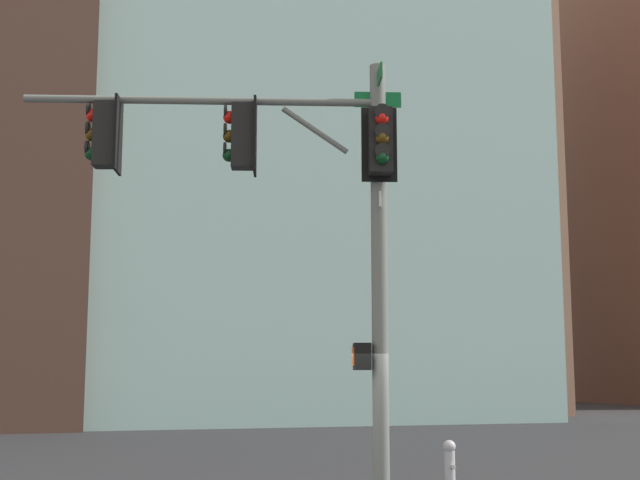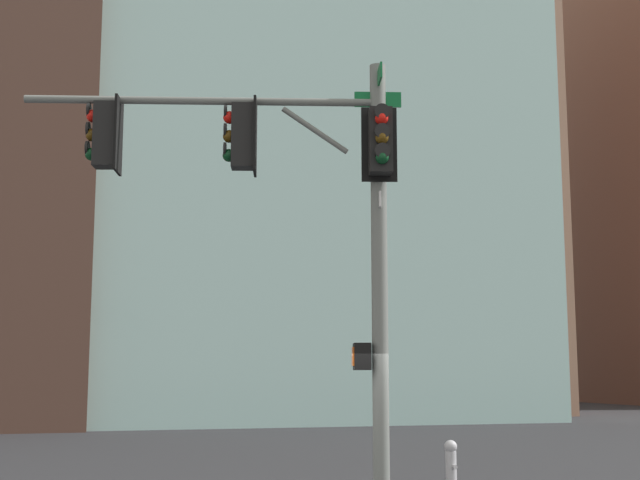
{
  "view_description": "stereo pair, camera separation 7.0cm",
  "coord_description": "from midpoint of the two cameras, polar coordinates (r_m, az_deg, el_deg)",
  "views": [
    {
      "loc": [
        12.81,
        -4.47,
        2.22
      ],
      "look_at": [
        0.04,
        -0.66,
        4.21
      ],
      "focal_mm": 49.99,
      "sensor_mm": 36.0,
      "label": 1
    },
    {
      "loc": [
        12.83,
        -4.41,
        2.22
      ],
      "look_at": [
        0.04,
        -0.66,
        4.21
      ],
      "focal_mm": 49.99,
      "sensor_mm": 36.0,
      "label": 2
    }
  ],
  "objects": [
    {
      "name": "fire_hydrant",
      "position": [
        18.65,
        8.5,
        -13.77
      ],
      "size": [
        0.34,
        0.26,
        0.87
      ],
      "color": "#B2B2B7",
      "rests_on": "ground_plane"
    },
    {
      "name": "building_brick_nearside",
      "position": [
        57.51,
        2.78,
        7.57
      ],
      "size": [
        23.15,
        15.18,
        36.23
      ],
      "primitive_type": "cube",
      "color": "#845B47",
      "rests_on": "ground_plane"
    },
    {
      "name": "signal_pole_assembly",
      "position": [
        13.51,
        -1.19,
        2.57
      ],
      "size": [
        2.01,
        5.64,
        6.97
      ],
      "rotation": [
        0.0,
        0.0,
        4.46
      ],
      "color": "slate",
      "rests_on": "ground_plane"
    }
  ]
}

